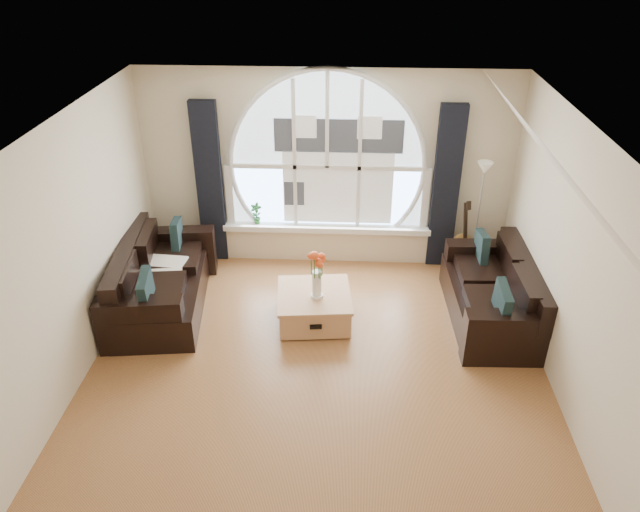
{
  "coord_description": "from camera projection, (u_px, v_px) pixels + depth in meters",
  "views": [
    {
      "loc": [
        0.3,
        -4.86,
        4.35
      ],
      "look_at": [
        0.0,
        0.9,
        1.05
      ],
      "focal_mm": 33.6,
      "sensor_mm": 36.0,
      "label": 1
    }
  ],
  "objects": [
    {
      "name": "guitar",
      "position": [
        463.0,
        233.0,
        8.24
      ],
      "size": [
        0.42,
        0.34,
        1.06
      ],
      "primitive_type": "cube",
      "rotation": [
        0.0,
        0.0,
        0.32
      ],
      "color": "olive",
      "rests_on": "ground"
    },
    {
      "name": "wall_left",
      "position": [
        59.0,
        268.0,
        5.83
      ],
      "size": [
        0.01,
        5.5,
        2.7
      ],
      "primitive_type": "cube",
      "color": "beige",
      "rests_on": "ground"
    },
    {
      "name": "wall_right",
      "position": [
        581.0,
        283.0,
        5.6
      ],
      "size": [
        0.01,
        5.5,
        2.7
      ],
      "primitive_type": "cube",
      "color": "beige",
      "rests_on": "ground"
    },
    {
      "name": "arched_window",
      "position": [
        327.0,
        150.0,
        7.93
      ],
      "size": [
        2.6,
        0.06,
        2.15
      ],
      "primitive_type": "cube",
      "color": "silver",
      "rests_on": "wall_back"
    },
    {
      "name": "sofa_left",
      "position": [
        162.0,
        280.0,
        7.43
      ],
      "size": [
        1.19,
        2.04,
        0.86
      ],
      "primitive_type": "cube",
      "rotation": [
        0.0,
        0.0,
        0.12
      ],
      "color": "black",
      "rests_on": "ground"
    },
    {
      "name": "window_frame",
      "position": [
        327.0,
        151.0,
        7.91
      ],
      "size": [
        2.76,
        0.08,
        2.15
      ],
      "primitive_type": "cube",
      "color": "white",
      "rests_on": "wall_back"
    },
    {
      "name": "curtain_right",
      "position": [
        446.0,
        189.0,
        8.02
      ],
      "size": [
        0.35,
        0.12,
        2.3
      ],
      "primitive_type": "cube",
      "color": "black",
      "rests_on": "ground"
    },
    {
      "name": "wall_back",
      "position": [
        327.0,
        169.0,
        8.1
      ],
      "size": [
        5.0,
        0.01,
        2.7
      ],
      "primitive_type": "cube",
      "color": "beige",
      "rests_on": "ground"
    },
    {
      "name": "ground",
      "position": [
        316.0,
        383.0,
        6.38
      ],
      "size": [
        5.0,
        5.5,
        0.01
      ],
      "primitive_type": "cube",
      "color": "brown",
      "rests_on": "ground"
    },
    {
      "name": "floor_lamp",
      "position": [
        477.0,
        218.0,
        8.03
      ],
      "size": [
        0.24,
        0.24,
        1.6
      ],
      "primitive_type": "cube",
      "color": "#B2B2B2",
      "rests_on": "ground"
    },
    {
      "name": "vase_flowers",
      "position": [
        317.0,
        268.0,
        6.94
      ],
      "size": [
        0.24,
        0.24,
        0.7
      ],
      "primitive_type": "cube",
      "color": "white",
      "rests_on": "coffee_chest"
    },
    {
      "name": "potted_plant",
      "position": [
        256.0,
        214.0,
        8.37
      ],
      "size": [
        0.18,
        0.14,
        0.31
      ],
      "primitive_type": "imported",
      "rotation": [
        0.0,
        0.0,
        -0.19
      ],
      "color": "#1E6023",
      "rests_on": "window_sill"
    },
    {
      "name": "neighbor_house",
      "position": [
        338.0,
        160.0,
        7.98
      ],
      "size": [
        1.7,
        0.02,
        1.5
      ],
      "primitive_type": "cube",
      "color": "silver",
      "rests_on": "wall_back"
    },
    {
      "name": "attic_slope",
      "position": [
        571.0,
        183.0,
        5.12
      ],
      "size": [
        0.92,
        5.5,
        0.72
      ],
      "primitive_type": "cube",
      "color": "silver",
      "rests_on": "ground"
    },
    {
      "name": "throw_blanket",
      "position": [
        161.0,
        270.0,
        7.44
      ],
      "size": [
        0.6,
        0.6,
        0.1
      ],
      "primitive_type": "cube",
      "rotation": [
        0.0,
        0.0,
        -0.09
      ],
      "color": "silver",
      "rests_on": "sofa_left"
    },
    {
      "name": "window_sill",
      "position": [
        326.0,
        228.0,
        8.43
      ],
      "size": [
        2.9,
        0.22,
        0.08
      ],
      "primitive_type": "cube",
      "color": "white",
      "rests_on": "wall_back"
    },
    {
      "name": "sofa_right",
      "position": [
        492.0,
        292.0,
        7.2
      ],
      "size": [
        0.98,
        1.87,
        0.82
      ],
      "primitive_type": "cube",
      "rotation": [
        0.0,
        0.0,
        0.03
      ],
      "color": "black",
      "rests_on": "ground"
    },
    {
      "name": "coffee_chest",
      "position": [
        314.0,
        306.0,
        7.27
      ],
      "size": [
        0.96,
        0.96,
        0.43
      ],
      "primitive_type": "cube",
      "rotation": [
        0.0,
        0.0,
        0.1
      ],
      "color": "tan",
      "rests_on": "ground"
    },
    {
      "name": "curtain_left",
      "position": [
        210.0,
        184.0,
        8.16
      ],
      "size": [
        0.35,
        0.12,
        2.3
      ],
      "primitive_type": "cube",
      "color": "black",
      "rests_on": "ground"
    },
    {
      "name": "ceiling",
      "position": [
        314.0,
        139.0,
        5.04
      ],
      "size": [
        5.0,
        5.5,
        0.01
      ],
      "primitive_type": "cube",
      "color": "silver",
      "rests_on": "ground"
    }
  ]
}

